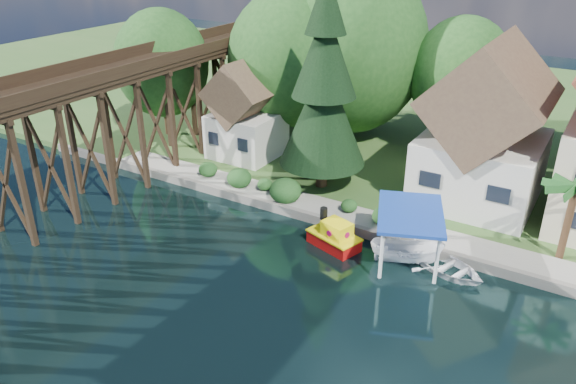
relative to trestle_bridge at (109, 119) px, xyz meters
The scene contains 14 objects.
ground 17.64m from the trestle_bridge, 17.91° to the right, with size 140.00×140.00×0.00m, color black.
bank 33.36m from the trestle_bridge, 60.97° to the left, with size 140.00×52.00×0.50m, color #2E5321.
seawall 20.82m from the trestle_bridge, ahead, with size 60.00×0.40×0.62m, color slate.
promenade 22.90m from the trestle_bridge, 10.63° to the left, with size 50.00×2.60×0.06m, color gray.
trestle_bridge is the anchor object (origin of this frame).
house_left 25.42m from the trestle_bridge, 25.21° to the left, with size 7.64×8.64×11.02m.
shed 10.69m from the trestle_bridge, 61.81° to the left, with size 5.09×5.40×7.85m.
bg_trees 23.48m from the trestle_bridge, 43.41° to the left, with size 49.90×13.30×10.57m.
shrubs 12.79m from the trestle_bridge, 19.72° to the left, with size 15.76×2.47×1.70m.
conifer 15.01m from the trestle_bridge, 28.93° to the left, with size 6.01×6.01×14.79m.
palm_tree 29.65m from the trestle_bridge, 11.05° to the left, with size 4.41×4.41×4.78m.
tugboat 17.92m from the trestle_bridge, ahead, with size 3.54×2.60×2.30m.
boat_white_a 24.56m from the trestle_bridge, ahead, with size 2.99×4.19×0.87m, color white.
boat_canopy 22.00m from the trestle_bridge, ahead, with size 5.13×6.04×3.30m.
Camera 1 is at (13.94, -20.26, 17.65)m, focal length 35.00 mm.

